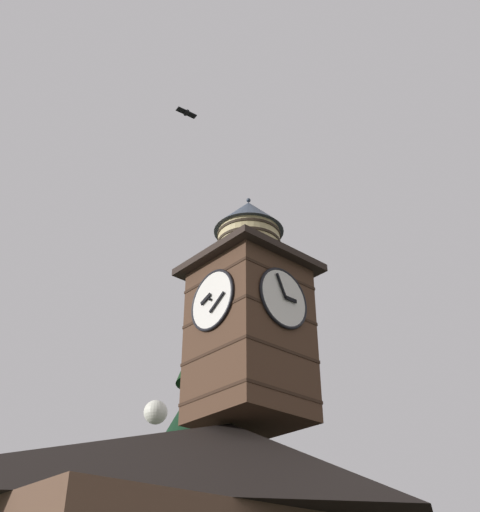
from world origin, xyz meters
name	(u,v)px	position (x,y,z in m)	size (l,w,h in m)	color
clock_tower	(249,313)	(-1.20, -0.50, 11.40)	(3.81, 3.81, 8.42)	#4C3323
pine_tree_behind	(206,486)	(-3.24, -5.11, 6.81)	(5.81, 5.81, 16.70)	#473323
moon	(156,412)	(-14.58, -25.70, 16.45)	(1.81, 1.81, 1.81)	silver
flying_bird_high	(186,113)	(2.33, 0.24, 17.60)	(0.76, 0.32, 0.17)	black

